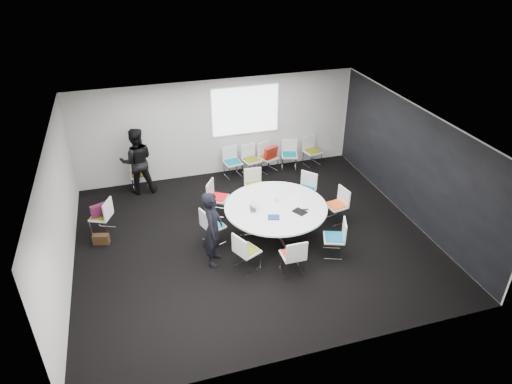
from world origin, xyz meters
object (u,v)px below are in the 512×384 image
object	(u,v)px
chair_ring_e	(213,232)
cup	(277,199)
conference_table	(276,212)
laptop	(255,209)
chair_spare_left	(103,222)
chair_person_back	(140,180)
person_main	(213,229)
chair_back_d	(289,160)
chair_ring_g	(293,262)
maroon_bag	(100,210)
chair_ring_a	(336,211)
chair_ring_f	(247,257)
chair_ring_h	(334,244)
chair_back_e	(312,156)
chair_ring_c	(254,192)
chair_back_c	(268,162)
person_back	(137,161)
chair_ring_b	(305,196)
chair_back_a	(233,168)
chair_back_b	(252,165)
chair_ring_d	(218,204)

from	to	relation	value
chair_ring_e	cup	distance (m)	1.67
conference_table	laptop	bearing A→B (deg)	177.73
chair_spare_left	chair_person_back	distance (m)	2.15
chair_person_back	person_main	world-z (taller)	person_main
chair_back_d	person_main	xyz separation A→B (m)	(-3.09, -3.72, 0.59)
chair_ring_g	maroon_bag	bearing A→B (deg)	145.19
chair_ring_g	cup	distance (m)	1.79
chair_ring_a	cup	world-z (taller)	chair_ring_a
conference_table	chair_person_back	world-z (taller)	chair_person_back
chair_ring_a	chair_ring_f	world-z (taller)	same
chair_ring_e	chair_ring_h	size ratio (longest dim) A/B	1.00
cup	person_main	bearing A→B (deg)	-152.83
conference_table	chair_back_e	distance (m)	3.80
chair_back_e	cup	world-z (taller)	chair_back_e
chair_ring_a	chair_ring_c	distance (m)	2.23
chair_back_c	chair_back_d	world-z (taller)	same
chair_ring_a	person_back	bearing A→B (deg)	46.91
chair_ring_b	cup	size ratio (longest dim) A/B	9.78
conference_table	chair_back_e	size ratio (longest dim) A/B	2.72
cup	person_back	bearing A→B (deg)	138.17
chair_back_a	person_main	distance (m)	4.00
chair_ring_h	chair_back_b	world-z (taller)	same
chair_back_d	person_main	size ratio (longest dim) A/B	0.51
chair_ring_c	chair_ring_f	size ratio (longest dim) A/B	1.00
chair_ring_b	person_back	xyz separation A→B (m)	(-4.06, 1.95, 0.65)
chair_ring_c	chair_back_a	size ratio (longest dim) A/B	1.00
chair_back_d	chair_ring_h	bearing A→B (deg)	100.65
chair_ring_c	chair_back_d	xyz separation A→B (m)	(1.54, 1.51, 0.00)
chair_back_d	cup	world-z (taller)	chair_back_d
chair_back_c	laptop	size ratio (longest dim) A/B	2.79
chair_back_d	laptop	distance (m)	3.64
person_main	maroon_bag	xyz separation A→B (m)	(-2.31, 1.85, -0.24)
chair_back_a	laptop	xyz separation A→B (m)	(-0.22, -3.03, 0.47)
cup	chair_ring_b	bearing A→B (deg)	35.74
chair_person_back	chair_ring_b	bearing A→B (deg)	152.80
chair_ring_f	chair_ring_b	bearing A→B (deg)	107.83
chair_ring_b	person_back	world-z (taller)	person_back
chair_ring_d	person_main	size ratio (longest dim) A/B	0.51
chair_ring_d	laptop	distance (m)	1.43
person_back	laptop	world-z (taller)	person_back
laptop	chair_ring_h	bearing A→B (deg)	-117.33
chair_ring_a	chair_ring_b	xyz separation A→B (m)	(-0.45, 0.93, 0.00)
chair_back_c	cup	world-z (taller)	chair_back_c
chair_back_e	person_main	size ratio (longest dim) A/B	0.51
chair_ring_g	chair_ring_d	bearing A→B (deg)	110.29
chair_ring_d	chair_back_e	distance (m)	3.82
chair_ring_a	maroon_bag	bearing A→B (deg)	67.74
chair_ring_d	chair_back_a	distance (m)	2.01
cup	chair_ring_e	bearing A→B (deg)	-174.09
chair_ring_a	chair_ring_d	bearing A→B (deg)	55.74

